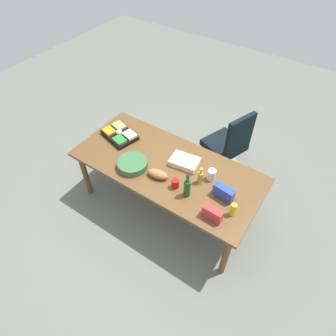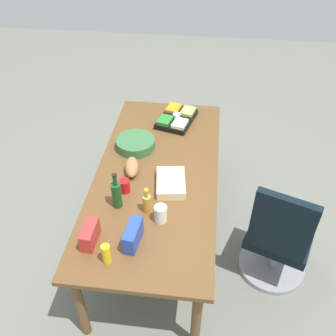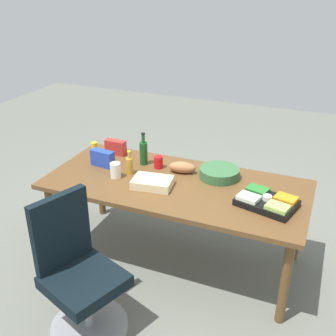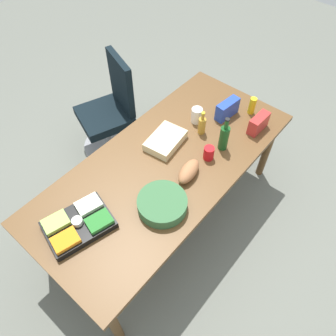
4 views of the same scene
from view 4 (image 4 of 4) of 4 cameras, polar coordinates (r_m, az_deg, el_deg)
The scene contains 14 objects.
ground_plane at distance 3.10m, azimuth -0.33°, elevation -8.17°, with size 10.00×10.00×0.00m, color slate.
conference_table at distance 2.52m, azimuth -0.40°, elevation -0.20°, with size 2.19×0.99×0.77m.
office_chair at distance 3.39m, azimuth -9.97°, elevation 8.61°, with size 0.62×0.62×1.04m.
bread_loaf at distance 2.35m, azimuth 3.63°, elevation -0.60°, with size 0.24×0.11×0.10m, color #A36840.
mustard_bottle at distance 2.89m, azimuth 14.48°, elevation 10.49°, with size 0.06×0.06×0.15m, color yellow.
mayo_jar at distance 2.74m, azimuth 5.03°, elevation 9.15°, with size 0.09×0.09×0.13m, color white.
veggie_tray at distance 2.21m, azimuth -15.37°, elevation -9.39°, with size 0.48×0.40×0.09m.
salad_bowl at distance 2.20m, azimuth -1.01°, elevation -6.28°, with size 0.34×0.34×0.09m, color #35643A.
sheet_cake at distance 2.57m, azimuth -0.43°, elevation 4.83°, with size 0.32×0.22×0.07m, color beige.
chip_bag_red at distance 2.75m, azimuth 15.52°, elevation 7.54°, with size 0.20×0.08×0.14m, color red.
dressing_bottle at distance 2.64m, azimuth 5.94°, elevation 7.47°, with size 0.06×0.06×0.21m.
chip_bag_blue at distance 2.82m, azimuth 10.31°, elevation 10.09°, with size 0.22×0.08×0.15m, color #2443B0.
wine_bottle at distance 2.52m, azimuth 9.76°, elevation 5.33°, with size 0.08×0.08×0.30m.
red_solo_cup at distance 2.47m, azimuth 7.13°, elevation 2.61°, with size 0.08×0.08×0.11m, color red.
Camera 4 is at (-1.18, -1.02, 2.68)m, focal length 34.92 mm.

